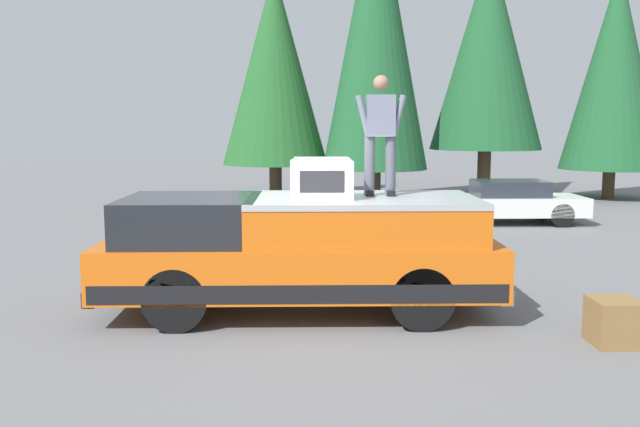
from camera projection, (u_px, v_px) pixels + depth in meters
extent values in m
plane|color=slate|center=(303.00, 315.00, 9.44)|extent=(90.00, 90.00, 0.00)
cube|color=orange|center=(300.00, 264.00, 9.51)|extent=(2.00, 5.50, 0.70)
cube|color=black|center=(300.00, 277.00, 9.53)|extent=(2.01, 5.39, 0.24)
cube|color=black|center=(191.00, 219.00, 9.39)|extent=(1.84, 1.87, 0.60)
cube|color=orange|center=(362.00, 221.00, 9.44)|extent=(1.92, 3.19, 0.52)
cube|color=#A8AAAF|center=(362.00, 200.00, 9.40)|extent=(1.94, 3.19, 0.08)
cube|color=#232326|center=(110.00, 283.00, 9.49)|extent=(1.96, 0.16, 0.20)
cube|color=#B2B5BA|center=(488.00, 281.00, 9.59)|extent=(1.96, 0.16, 0.20)
cylinder|color=black|center=(176.00, 299.00, 8.67)|extent=(0.30, 0.84, 0.84)
cylinder|color=black|center=(197.00, 270.00, 10.35)|extent=(0.30, 0.84, 0.84)
cylinder|color=black|center=(421.00, 298.00, 8.73)|extent=(0.30, 0.84, 0.84)
cylinder|color=black|center=(403.00, 270.00, 10.42)|extent=(0.30, 0.84, 0.84)
cube|color=silver|center=(322.00, 180.00, 9.16)|extent=(0.64, 0.84, 0.52)
cube|color=#2D2D30|center=(322.00, 182.00, 8.84)|extent=(0.01, 0.59, 0.29)
cube|color=#99999E|center=(322.00, 159.00, 9.12)|extent=(0.58, 0.76, 0.04)
cylinder|color=#4C515B|center=(391.00, 166.00, 9.53)|extent=(0.15, 0.15, 0.84)
cube|color=black|center=(390.00, 193.00, 9.54)|extent=(0.26, 0.11, 0.08)
cylinder|color=#4C515B|center=(369.00, 166.00, 9.53)|extent=(0.15, 0.15, 0.84)
cube|color=black|center=(369.00, 193.00, 9.54)|extent=(0.26, 0.11, 0.08)
cube|color=gray|center=(381.00, 116.00, 9.44)|extent=(0.24, 0.40, 0.58)
sphere|color=#A37A5B|center=(381.00, 83.00, 9.38)|extent=(0.22, 0.22, 0.22)
cylinder|color=gray|center=(398.00, 116.00, 9.41)|extent=(0.09, 0.23, 0.58)
cylinder|color=gray|center=(363.00, 116.00, 9.40)|extent=(0.09, 0.23, 0.58)
cube|color=white|center=(505.00, 205.00, 18.10)|extent=(1.64, 4.10, 0.50)
cube|color=#282D38|center=(510.00, 188.00, 18.04)|extent=(1.31, 1.89, 0.42)
cylinder|color=black|center=(464.00, 216.00, 17.38)|extent=(0.20, 0.62, 0.62)
cylinder|color=black|center=(452.00, 209.00, 18.81)|extent=(0.20, 0.62, 0.62)
cylinder|color=black|center=(562.00, 215.00, 17.43)|extent=(0.20, 0.62, 0.62)
cylinder|color=black|center=(542.00, 208.00, 18.86)|extent=(0.20, 0.62, 0.62)
cube|color=olive|center=(614.00, 322.00, 8.14)|extent=(0.56, 0.56, 0.56)
cylinder|color=#4C3826|center=(608.00, 184.00, 24.08)|extent=(0.42, 0.42, 1.06)
cone|color=#1E562D|center=(615.00, 69.00, 23.54)|extent=(3.52, 3.52, 7.06)
cylinder|color=#4C3826|center=(484.00, 173.00, 24.67)|extent=(0.48, 0.48, 1.74)
cone|color=#1E562D|center=(488.00, 49.00, 24.08)|extent=(4.01, 4.01, 7.16)
cylinder|color=#4C3826|center=(374.00, 185.00, 23.22)|extent=(0.43, 0.43, 1.13)
cone|color=#1E562D|center=(376.00, 29.00, 22.52)|extent=(3.59, 3.59, 9.40)
cylinder|color=#4C3826|center=(276.00, 181.00, 24.19)|extent=(0.45, 0.45, 1.23)
cone|color=#235B28|center=(275.00, 68.00, 23.66)|extent=(3.74, 3.74, 6.80)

